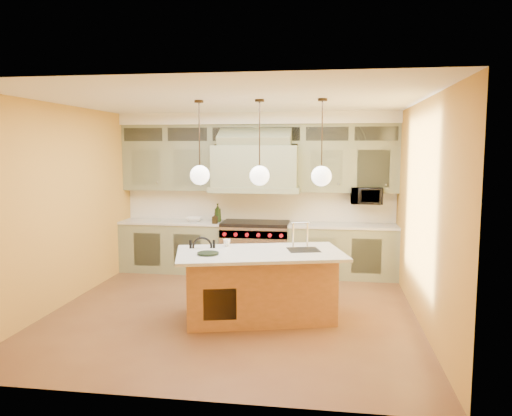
% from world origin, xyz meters
% --- Properties ---
extents(floor, '(5.00, 5.00, 0.00)m').
position_xyz_m(floor, '(0.00, 0.00, 0.00)').
color(floor, brown).
rests_on(floor, ground).
extents(ceiling, '(5.00, 5.00, 0.00)m').
position_xyz_m(ceiling, '(0.00, 0.00, 2.90)').
color(ceiling, white).
rests_on(ceiling, wall_back).
extents(wall_back, '(5.00, 0.00, 5.00)m').
position_xyz_m(wall_back, '(0.00, 2.50, 1.45)').
color(wall_back, gold).
rests_on(wall_back, ground).
extents(wall_front, '(5.00, 0.00, 5.00)m').
position_xyz_m(wall_front, '(0.00, -2.50, 1.45)').
color(wall_front, gold).
rests_on(wall_front, ground).
extents(wall_left, '(0.00, 5.00, 5.00)m').
position_xyz_m(wall_left, '(-2.50, 0.00, 1.45)').
color(wall_left, gold).
rests_on(wall_left, ground).
extents(wall_right, '(0.00, 5.00, 5.00)m').
position_xyz_m(wall_right, '(2.50, 0.00, 1.45)').
color(wall_right, gold).
rests_on(wall_right, ground).
extents(back_cabinetry, '(5.00, 0.77, 2.90)m').
position_xyz_m(back_cabinetry, '(0.00, 2.23, 1.43)').
color(back_cabinetry, '#727959').
rests_on(back_cabinetry, floor).
extents(range, '(1.20, 0.74, 0.96)m').
position_xyz_m(range, '(0.00, 2.14, 0.49)').
color(range, silver).
rests_on(range, floor).
extents(kitchen_island, '(2.39, 1.68, 1.35)m').
position_xyz_m(kitchen_island, '(0.41, -0.21, 0.47)').
color(kitchen_island, '#946234').
rests_on(kitchen_island, floor).
extents(counter_stool, '(0.44, 0.44, 1.08)m').
position_xyz_m(counter_stool, '(-0.37, -0.27, 0.61)').
color(counter_stool, black).
rests_on(counter_stool, floor).
extents(microwave, '(0.54, 0.37, 0.30)m').
position_xyz_m(microwave, '(1.95, 2.25, 1.45)').
color(microwave, black).
rests_on(microwave, back_cabinetry).
extents(oil_bottle_a, '(0.14, 0.14, 0.34)m').
position_xyz_m(oil_bottle_a, '(-0.70, 2.15, 1.11)').
color(oil_bottle_a, black).
rests_on(oil_bottle_a, back_cabinetry).
extents(oil_bottle_b, '(0.09, 0.10, 0.19)m').
position_xyz_m(oil_bottle_b, '(-0.70, 1.92, 1.04)').
color(oil_bottle_b, black).
rests_on(oil_bottle_b, back_cabinetry).
extents(fruit_bowl, '(0.35, 0.35, 0.07)m').
position_xyz_m(fruit_bowl, '(-1.15, 2.15, 0.98)').
color(fruit_bowl, white).
rests_on(fruit_bowl, back_cabinetry).
extents(cup, '(0.11, 0.11, 0.10)m').
position_xyz_m(cup, '(-0.10, 0.05, 0.97)').
color(cup, white).
rests_on(cup, kitchen_island).
extents(pendant_left, '(0.26, 0.26, 1.11)m').
position_xyz_m(pendant_left, '(-0.40, -0.21, 1.95)').
color(pendant_left, '#2D2319').
rests_on(pendant_left, ceiling).
extents(pendant_center, '(0.26, 0.26, 1.11)m').
position_xyz_m(pendant_center, '(0.40, -0.21, 1.95)').
color(pendant_center, '#2D2319').
rests_on(pendant_center, ceiling).
extents(pendant_right, '(0.26, 0.26, 1.11)m').
position_xyz_m(pendant_right, '(1.20, -0.21, 1.95)').
color(pendant_right, '#2D2319').
rests_on(pendant_right, ceiling).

